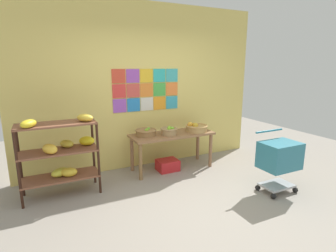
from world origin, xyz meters
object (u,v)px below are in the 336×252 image
object	(u,v)px
banana_shelf_unit	(62,150)
shopping_cart	(279,158)
fruit_basket_back_left	(196,128)
display_table	(172,138)
produce_crate_under_table	(168,165)
fruit_basket_centre	(146,132)
fruit_basket_right	(169,131)

from	to	relation	value
banana_shelf_unit	shopping_cart	size ratio (longest dim) A/B	1.31
banana_shelf_unit	fruit_basket_back_left	xyz separation A→B (m)	(2.30, 0.13, 0.06)
fruit_basket_back_left	shopping_cart	bearing A→B (deg)	-69.35
display_table	fruit_basket_back_left	bearing A→B (deg)	-8.89
produce_crate_under_table	banana_shelf_unit	bearing A→B (deg)	-174.86
fruit_basket_centre	fruit_basket_back_left	bearing A→B (deg)	-7.72
fruit_basket_centre	produce_crate_under_table	distance (m)	0.73
display_table	fruit_basket_back_left	distance (m)	0.49
display_table	shopping_cart	distance (m)	1.79
fruit_basket_centre	fruit_basket_back_left	xyz separation A→B (m)	(0.93, -0.13, 0.01)
fruit_basket_right	shopping_cart	distance (m)	1.79
fruit_basket_centre	shopping_cart	world-z (taller)	shopping_cart
produce_crate_under_table	display_table	bearing A→B (deg)	21.72
fruit_basket_right	fruit_basket_centre	size ratio (longest dim) A/B	0.80
display_table	fruit_basket_back_left	size ratio (longest dim) A/B	3.68
banana_shelf_unit	fruit_basket_right	size ratio (longest dim) A/B	3.98
banana_shelf_unit	fruit_basket_centre	distance (m)	1.39
fruit_basket_back_left	produce_crate_under_table	world-z (taller)	fruit_basket_back_left
display_table	fruit_basket_centre	size ratio (longest dim) A/B	4.06
fruit_basket_back_left	shopping_cart	xyz separation A→B (m)	(0.53, -1.42, -0.20)
display_table	shopping_cart	size ratio (longest dim) A/B	1.66
fruit_basket_centre	shopping_cart	xyz separation A→B (m)	(1.46, -1.54, -0.19)
shopping_cart	fruit_basket_centre	bearing A→B (deg)	138.77
fruit_basket_back_left	produce_crate_under_table	xyz separation A→B (m)	(-0.57, 0.03, -0.64)
produce_crate_under_table	fruit_basket_right	bearing A→B (deg)	-61.28
fruit_basket_right	fruit_basket_back_left	world-z (taller)	fruit_basket_back_left
display_table	shopping_cart	xyz separation A→B (m)	(0.99, -1.49, -0.04)
fruit_basket_right	fruit_basket_back_left	size ratio (longest dim) A/B	0.73
display_table	fruit_basket_right	world-z (taller)	fruit_basket_right
produce_crate_under_table	shopping_cart	world-z (taller)	shopping_cart
banana_shelf_unit	fruit_basket_back_left	distance (m)	2.30
produce_crate_under_table	fruit_basket_centre	bearing A→B (deg)	164.93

